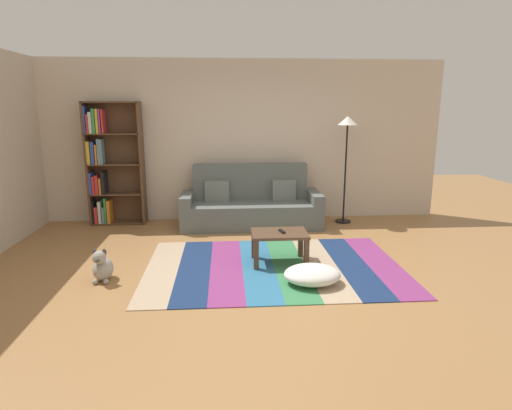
{
  "coord_description": "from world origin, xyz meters",
  "views": [
    {
      "loc": [
        -0.32,
        -4.81,
        1.92
      ],
      "look_at": [
        0.08,
        0.69,
        0.65
      ],
      "focal_mm": 29.92,
      "sensor_mm": 36.0,
      "label": 1
    }
  ],
  "objects_px": {
    "pouf": "(312,275)",
    "tv_remote": "(282,231)",
    "bookshelf": "(108,166)",
    "couch": "(251,205)",
    "coffee_table": "(279,238)",
    "dog": "(102,267)",
    "standing_lamp": "(347,134)"
  },
  "relations": [
    {
      "from": "tv_remote",
      "to": "standing_lamp",
      "type": "bearing_deg",
      "value": 42.52
    },
    {
      "from": "coffee_table",
      "to": "standing_lamp",
      "type": "xyz_separation_m",
      "value": [
        1.34,
        1.89,
        1.15
      ]
    },
    {
      "from": "pouf",
      "to": "standing_lamp",
      "type": "xyz_separation_m",
      "value": [
        1.06,
        2.56,
        1.37
      ]
    },
    {
      "from": "bookshelf",
      "to": "coffee_table",
      "type": "bearing_deg",
      "value": -38.91
    },
    {
      "from": "bookshelf",
      "to": "pouf",
      "type": "distance_m",
      "value": 4.07
    },
    {
      "from": "tv_remote",
      "to": "pouf",
      "type": "bearing_deg",
      "value": -82.26
    },
    {
      "from": "standing_lamp",
      "to": "couch",
      "type": "bearing_deg",
      "value": -176.7
    },
    {
      "from": "coffee_table",
      "to": "bookshelf",
      "type": "bearing_deg",
      "value": 141.09
    },
    {
      "from": "couch",
      "to": "pouf",
      "type": "bearing_deg",
      "value": -77.94
    },
    {
      "from": "pouf",
      "to": "tv_remote",
      "type": "xyz_separation_m",
      "value": [
        -0.25,
        0.68,
        0.3
      ]
    },
    {
      "from": "couch",
      "to": "bookshelf",
      "type": "xyz_separation_m",
      "value": [
        -2.33,
        0.29,
        0.64
      ]
    },
    {
      "from": "couch",
      "to": "dog",
      "type": "distance_m",
      "value": 2.85
    },
    {
      "from": "dog",
      "to": "tv_remote",
      "type": "distance_m",
      "value": 2.14
    },
    {
      "from": "coffee_table",
      "to": "tv_remote",
      "type": "height_order",
      "value": "tv_remote"
    },
    {
      "from": "tv_remote",
      "to": "couch",
      "type": "bearing_deg",
      "value": 86.03
    },
    {
      "from": "coffee_table",
      "to": "standing_lamp",
      "type": "bearing_deg",
      "value": 54.61
    },
    {
      "from": "tv_remote",
      "to": "coffee_table",
      "type": "bearing_deg",
      "value": 169.14
    },
    {
      "from": "bookshelf",
      "to": "tv_remote",
      "type": "relative_size",
      "value": 13.4
    },
    {
      "from": "coffee_table",
      "to": "dog",
      "type": "distance_m",
      "value": 2.1
    },
    {
      "from": "pouf",
      "to": "tv_remote",
      "type": "distance_m",
      "value": 0.79
    },
    {
      "from": "bookshelf",
      "to": "dog",
      "type": "height_order",
      "value": "bookshelf"
    },
    {
      "from": "pouf",
      "to": "tv_remote",
      "type": "relative_size",
      "value": 4.19
    },
    {
      "from": "bookshelf",
      "to": "tv_remote",
      "type": "bearing_deg",
      "value": -38.58
    },
    {
      "from": "dog",
      "to": "tv_remote",
      "type": "height_order",
      "value": "tv_remote"
    },
    {
      "from": "dog",
      "to": "standing_lamp",
      "type": "xyz_separation_m",
      "value": [
        3.4,
        2.29,
        1.32
      ]
    },
    {
      "from": "dog",
      "to": "tv_remote",
      "type": "xyz_separation_m",
      "value": [
        2.09,
        0.4,
        0.26
      ]
    },
    {
      "from": "pouf",
      "to": "tv_remote",
      "type": "bearing_deg",
      "value": 110.44
    },
    {
      "from": "couch",
      "to": "standing_lamp",
      "type": "relative_size",
      "value": 1.27
    },
    {
      "from": "pouf",
      "to": "dog",
      "type": "bearing_deg",
      "value": 173.29
    },
    {
      "from": "couch",
      "to": "tv_remote",
      "type": "distance_m",
      "value": 1.82
    },
    {
      "from": "couch",
      "to": "pouf",
      "type": "relative_size",
      "value": 3.59
    },
    {
      "from": "pouf",
      "to": "dog",
      "type": "relative_size",
      "value": 1.58
    }
  ]
}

